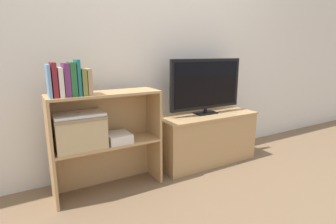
% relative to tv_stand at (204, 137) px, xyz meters
% --- Properties ---
extents(ground_plane, '(16.00, 16.00, 0.00)m').
position_rel_tv_stand_xyz_m(ground_plane, '(-0.48, -0.22, -0.25)').
color(ground_plane, brown).
extents(wall_back, '(10.00, 0.05, 2.40)m').
position_rel_tv_stand_xyz_m(wall_back, '(-0.48, 0.25, 0.95)').
color(wall_back, silver).
rests_on(wall_back, ground_plane).
extents(tv_stand, '(1.03, 0.45, 0.50)m').
position_rel_tv_stand_xyz_m(tv_stand, '(0.00, 0.00, 0.00)').
color(tv_stand, tan).
rests_on(tv_stand, ground_plane).
extents(tv, '(0.81, 0.14, 0.54)m').
position_rel_tv_stand_xyz_m(tv, '(0.00, -0.00, 0.54)').
color(tv, black).
rests_on(tv, tv_stand).
extents(bookshelf_lower_tier, '(0.85, 0.28, 0.40)m').
position_rel_tv_stand_xyz_m(bookshelf_lower_tier, '(-1.04, -0.02, 0.00)').
color(bookshelf_lower_tier, tan).
rests_on(bookshelf_lower_tier, ground_plane).
extents(bookshelf_upper_tier, '(0.85, 0.28, 0.40)m').
position_rel_tv_stand_xyz_m(bookshelf_upper_tier, '(-1.04, -0.02, 0.41)').
color(bookshelf_upper_tier, tan).
rests_on(bookshelf_upper_tier, bookshelf_lower_tier).
extents(book_skyblue, '(0.02, 0.14, 0.22)m').
position_rel_tv_stand_xyz_m(book_skyblue, '(-1.42, -0.12, 0.66)').
color(book_skyblue, '#709ECC').
rests_on(book_skyblue, bookshelf_upper_tier).
extents(book_maroon, '(0.03, 0.14, 0.23)m').
position_rel_tv_stand_xyz_m(book_maroon, '(-1.39, -0.12, 0.67)').
color(book_maroon, maroon).
rests_on(book_maroon, bookshelf_upper_tier).
extents(book_ivory, '(0.03, 0.15, 0.20)m').
position_rel_tv_stand_xyz_m(book_ivory, '(-1.35, -0.12, 0.65)').
color(book_ivory, silver).
rests_on(book_ivory, bookshelf_upper_tier).
extents(book_plum, '(0.04, 0.13, 0.23)m').
position_rel_tv_stand_xyz_m(book_plum, '(-1.31, -0.12, 0.67)').
color(book_plum, '#6B2D66').
rests_on(book_plum, bookshelf_upper_tier).
extents(book_forest, '(0.04, 0.13, 0.23)m').
position_rel_tv_stand_xyz_m(book_forest, '(-1.27, -0.12, 0.67)').
color(book_forest, '#286638').
rests_on(book_forest, bookshelf_upper_tier).
extents(book_teal, '(0.02, 0.13, 0.25)m').
position_rel_tv_stand_xyz_m(book_teal, '(-1.23, -0.12, 0.68)').
color(book_teal, '#1E7075').
rests_on(book_teal, bookshelf_upper_tier).
extents(book_olive, '(0.03, 0.15, 0.19)m').
position_rel_tv_stand_xyz_m(book_olive, '(-1.20, -0.12, 0.65)').
color(book_olive, olive).
rests_on(book_olive, bookshelf_upper_tier).
extents(book_tan, '(0.03, 0.15, 0.19)m').
position_rel_tv_stand_xyz_m(book_tan, '(-1.16, -0.12, 0.65)').
color(book_tan, tan).
rests_on(book_tan, bookshelf_upper_tier).
extents(storage_basket_left, '(0.37, 0.24, 0.25)m').
position_rel_tv_stand_xyz_m(storage_basket_left, '(-1.24, -0.09, 0.28)').
color(storage_basket_left, tan).
rests_on(storage_basket_left, bookshelf_lower_tier).
extents(laptop, '(0.36, 0.23, 0.02)m').
position_rel_tv_stand_xyz_m(laptop, '(-1.24, -0.09, 0.41)').
color(laptop, white).
rests_on(laptop, storage_basket_left).
extents(magazine_stack, '(0.18, 0.21, 0.07)m').
position_rel_tv_stand_xyz_m(magazine_stack, '(-0.95, -0.10, 0.19)').
color(magazine_stack, silver).
rests_on(magazine_stack, bookshelf_lower_tier).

